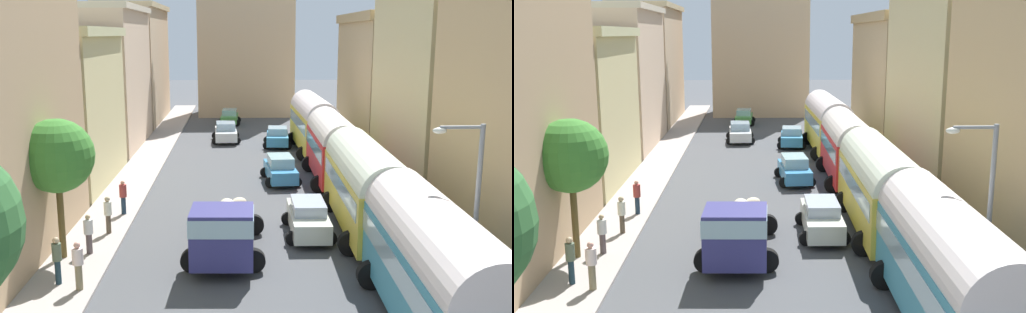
% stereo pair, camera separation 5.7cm
% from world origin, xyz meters
% --- Properties ---
extents(ground_plane, '(154.00, 154.00, 0.00)m').
position_xyz_m(ground_plane, '(0.00, 27.00, 0.00)').
color(ground_plane, '#484A4D').
extents(sidewalk_left, '(2.50, 70.00, 0.14)m').
position_xyz_m(sidewalk_left, '(-7.25, 27.00, 0.07)').
color(sidewalk_left, '#A49A94').
rests_on(sidewalk_left, ground).
extents(sidewalk_right, '(2.50, 70.00, 0.14)m').
position_xyz_m(sidewalk_right, '(7.25, 27.00, 0.07)').
color(sidewalk_right, '#B1AB9E').
rests_on(sidewalk_right, ground).
extents(building_left_2, '(6.14, 10.02, 9.06)m').
position_xyz_m(building_left_2, '(-11.29, 24.61, 4.55)').
color(building_left_2, '#CDBF87').
rests_on(building_left_2, ground).
extents(building_left_3, '(5.66, 11.60, 10.77)m').
position_xyz_m(building_left_3, '(-11.07, 36.24, 5.41)').
color(building_left_3, beige).
rests_on(building_left_3, ground).
extents(building_left_4, '(5.47, 13.80, 11.48)m').
position_xyz_m(building_left_4, '(-10.99, 49.75, 5.76)').
color(building_left_4, tan).
rests_on(building_left_4, ground).
extents(building_right_2, '(4.48, 12.30, 11.93)m').
position_xyz_m(building_right_2, '(10.53, 25.78, 5.99)').
color(building_right_2, beige).
rests_on(building_right_2, ground).
extents(building_right_3, '(5.42, 13.94, 10.33)m').
position_xyz_m(building_right_3, '(10.96, 39.17, 5.20)').
color(building_right_3, tan).
rests_on(building_right_3, ground).
extents(distant_church, '(10.11, 6.13, 21.18)m').
position_xyz_m(distant_church, '(0.00, 54.60, 7.60)').
color(distant_church, '#CEAD86').
rests_on(distant_church, ground).
extents(parked_bus_0, '(3.46, 9.47, 3.99)m').
position_xyz_m(parked_bus_0, '(4.60, 6.50, 2.19)').
color(parked_bus_0, teal).
rests_on(parked_bus_0, ground).
extents(parked_bus_1, '(3.47, 9.58, 4.03)m').
position_xyz_m(parked_bus_1, '(4.60, 15.50, 2.22)').
color(parked_bus_1, gold).
rests_on(parked_bus_1, ground).
extents(parked_bus_2, '(3.30, 8.46, 4.05)m').
position_xyz_m(parked_bus_2, '(4.60, 24.50, 2.25)').
color(parked_bus_2, red).
rests_on(parked_bus_2, ground).
extents(parked_bus_3, '(3.33, 9.99, 4.22)m').
position_xyz_m(parked_bus_3, '(4.60, 33.50, 2.35)').
color(parked_bus_3, yellow).
rests_on(parked_bus_3, ground).
extents(cargo_truck_0, '(3.30, 7.04, 2.50)m').
position_xyz_m(cargo_truck_0, '(-1.62, 12.25, 1.29)').
color(cargo_truck_0, navy).
rests_on(cargo_truck_0, ground).
extents(car_0, '(2.42, 4.26, 1.60)m').
position_xyz_m(car_0, '(-1.97, 38.05, 0.80)').
color(car_0, silver).
rests_on(car_0, ground).
extents(car_1, '(2.24, 3.93, 1.50)m').
position_xyz_m(car_1, '(-1.74, 47.35, 0.75)').
color(car_1, '#4C9948').
rests_on(car_1, ground).
extents(car_2, '(2.20, 4.32, 1.56)m').
position_xyz_m(car_2, '(1.99, 15.11, 0.79)').
color(car_2, silver).
rests_on(car_2, ground).
extents(car_3, '(2.32, 4.23, 1.59)m').
position_xyz_m(car_3, '(1.49, 24.53, 0.79)').
color(car_3, '#3C8BC8').
rests_on(car_3, ground).
extents(car_4, '(2.41, 3.82, 1.53)m').
position_xyz_m(car_4, '(2.11, 35.76, 0.77)').
color(car_4, '#3C90C7').
rests_on(car_4, ground).
extents(pedestrian_0, '(0.42, 0.42, 1.80)m').
position_xyz_m(pedestrian_0, '(-6.59, 18.00, 1.03)').
color(pedestrian_0, '#1C2F41').
rests_on(pedestrian_0, ground).
extents(pedestrian_1, '(0.40, 0.40, 1.80)m').
position_xyz_m(pedestrian_1, '(-6.73, 15.22, 1.04)').
color(pedestrian_1, brown).
rests_on(pedestrian_1, ground).
extents(pedestrian_2, '(0.44, 0.44, 1.85)m').
position_xyz_m(pedestrian_2, '(-7.36, 9.91, 1.07)').
color(pedestrian_2, '#1B313C').
rests_on(pedestrian_2, ground).
extents(pedestrian_3, '(0.51, 0.51, 1.85)m').
position_xyz_m(pedestrian_3, '(-6.51, 9.41, 1.05)').
color(pedestrian_3, '#7C7052').
rests_on(pedestrian_3, ground).
extents(pedestrian_4, '(0.50, 0.50, 1.74)m').
position_xyz_m(pedestrian_4, '(-6.98, 12.80, 0.99)').
color(pedestrian_4, '#544748').
rests_on(pedestrian_4, ground).
extents(streetlamp_near, '(1.66, 0.28, 5.95)m').
position_xyz_m(streetlamp_near, '(6.27, 8.24, 3.58)').
color(streetlamp_near, gray).
rests_on(streetlamp_near, ground).
extents(roadside_tree_1, '(2.82, 2.82, 5.59)m').
position_xyz_m(roadside_tree_1, '(-7.90, 12.44, 4.16)').
color(roadside_tree_1, brown).
rests_on(roadside_tree_1, ground).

